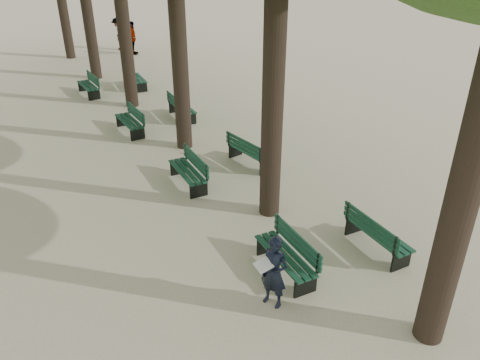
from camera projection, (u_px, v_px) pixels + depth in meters
ground at (294, 300)px, 9.32m from camera, size 120.00×120.00×0.00m
bench_left_0 at (285, 262)px, 9.97m from camera, size 0.74×1.85×0.92m
bench_left_1 at (188, 177)px, 13.44m from camera, size 0.72×1.84×0.92m
bench_left_2 at (130, 126)px, 16.97m from camera, size 0.61×1.81×0.92m
bench_left_3 at (89, 89)px, 20.87m from camera, size 0.58×1.80×0.92m
bench_right_0 at (377, 240)px, 10.68m from camera, size 0.73×1.84×0.92m
bench_right_1 at (251, 157)px, 14.63m from camera, size 0.74×1.85×0.92m
bench_right_2 at (182, 112)px, 18.29m from camera, size 0.72×1.84×0.92m
bench_right_3 at (137, 82)px, 21.89m from camera, size 0.79×1.86×0.92m
man_with_map at (274, 272)px, 8.89m from camera, size 0.70×0.69×1.55m
pedestrian_b at (118, 34)px, 28.73m from camera, size 0.73×1.28×1.89m
pedestrian_c at (132, 38)px, 27.52m from camera, size 0.93×1.14×1.91m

